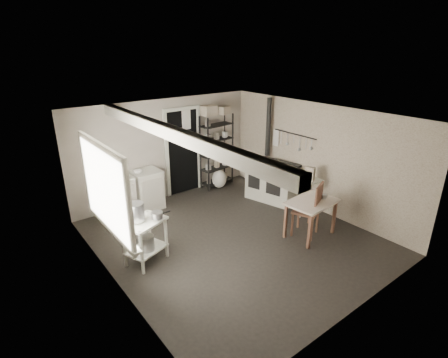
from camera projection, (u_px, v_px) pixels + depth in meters
floor at (234, 238)px, 6.58m from camera, size 5.00×5.00×0.00m
ceiling at (235, 116)px, 5.75m from camera, size 5.00×5.00×0.00m
wall_back at (166, 150)px, 8.01m from camera, size 4.50×0.02×2.30m
wall_front at (362, 240)px, 4.32m from camera, size 4.50×0.02×2.30m
wall_left at (110, 217)px, 4.89m from camera, size 0.02×5.00×2.30m
wall_right at (316, 158)px, 7.45m from camera, size 0.02×5.00×2.30m
window at (104, 189)px, 4.92m from camera, size 0.12×1.76×1.28m
doorway at (183, 153)px, 8.30m from camera, size 0.96×0.10×2.08m
ceiling_beam at (172, 133)px, 5.10m from camera, size 0.18×5.00×0.18m
wallpaper_panel at (316, 158)px, 7.44m from camera, size 0.01×5.00×2.30m
utensil_rail at (294, 134)px, 7.71m from camera, size 0.06×1.20×0.44m
prep_table at (146, 240)px, 5.74m from camera, size 0.79×0.68×0.76m
stockpot at (136, 212)px, 5.51m from camera, size 0.28×0.28×0.29m
saucepan at (157, 215)px, 5.61m from camera, size 0.22×0.22×0.10m
bucket at (147, 243)px, 5.70m from camera, size 0.30×0.30×0.26m
base_cabinets at (133, 192)px, 7.45m from camera, size 1.33×0.59×0.87m
mixing_bowl at (137, 169)px, 7.36m from camera, size 0.29×0.29×0.06m
counter_cup at (116, 175)px, 6.98m from camera, size 0.15×0.15×0.09m
shelf_rack at (217, 150)px, 8.69m from camera, size 0.90×0.43×1.83m
shelf_jar at (207, 136)px, 8.32m from camera, size 0.10×0.11×0.19m
storage_box_a at (209, 108)px, 8.24m from camera, size 0.34×0.30×0.23m
storage_box_b at (223, 107)px, 8.42m from camera, size 0.35×0.34×0.19m
stove at (272, 182)px, 8.06m from camera, size 0.89×1.26×0.89m
stovepipe at (268, 127)px, 8.16m from camera, size 0.12×0.12×1.50m
side_ledge at (309, 196)px, 7.31m from camera, size 0.54×0.33×0.79m
oats_box at (310, 170)px, 7.12m from camera, size 0.17×0.22×0.29m
work_table at (310, 217)px, 6.55m from camera, size 1.00×0.74×0.71m
table_cup at (325, 195)px, 6.47m from camera, size 0.12×0.12×0.09m
chair at (306, 211)px, 6.55m from camera, size 0.58×0.59×1.06m
flour_sack at (219, 179)px, 8.80m from camera, size 0.45×0.40×0.47m
floor_crock at (303, 212)px, 7.44m from camera, size 0.14×0.14×0.16m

